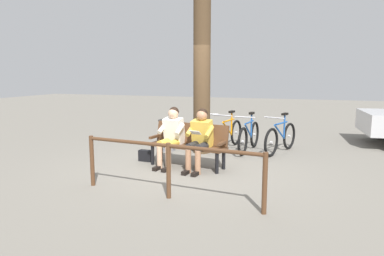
{
  "coord_description": "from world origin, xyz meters",
  "views": [
    {
      "loc": [
        -2.19,
        6.49,
        1.87
      ],
      "look_at": [
        0.09,
        -0.28,
        0.75
      ],
      "focal_mm": 32.69,
      "sensor_mm": 36.0,
      "label": 1
    }
  ],
  "objects": [
    {
      "name": "bicycle_purple",
      "position": [
        -0.85,
        -1.8,
        0.36
      ],
      "size": [
        0.48,
        1.68,
        0.94
      ],
      "rotation": [
        0.0,
        0.0,
        1.46
      ],
      "color": "black",
      "rests_on": "ground"
    },
    {
      "name": "handbag",
      "position": [
        1.08,
        -0.12,
        0.12
      ],
      "size": [
        0.31,
        0.15,
        0.24
      ],
      "primitive_type": "cube",
      "rotation": [
        0.0,
        0.0,
        -0.05
      ],
      "color": "black",
      "rests_on": "ground"
    },
    {
      "name": "tree_trunk",
      "position": [
        0.2,
        -1.32,
        1.93
      ],
      "size": [
        0.4,
        0.4,
        3.86
      ],
      "primitive_type": "cylinder",
      "color": "#4C3823",
      "rests_on": "ground"
    },
    {
      "name": "bicycle_silver",
      "position": [
        0.29,
        -2.05,
        0.36
      ],
      "size": [
        0.74,
        1.57,
        0.94
      ],
      "rotation": [
        0.0,
        0.0,
        1.97
      ],
      "color": "black",
      "rests_on": "ground"
    },
    {
      "name": "person_companion",
      "position": [
        0.41,
        0.06,
        0.66
      ],
      "size": [
        0.53,
        0.8,
        1.2
      ],
      "rotation": [
        0.0,
        0.0,
        -0.15
      ],
      "color": "white",
      "rests_on": "ground"
    },
    {
      "name": "bicycle_red",
      "position": [
        -1.59,
        -1.88,
        0.36
      ],
      "size": [
        0.67,
        1.6,
        0.94
      ],
      "rotation": [
        0.0,
        0.0,
        1.23
      ],
      "color": "black",
      "rests_on": "ground"
    },
    {
      "name": "bicycle_orange",
      "position": [
        -0.31,
        -1.96,
        0.36
      ],
      "size": [
        0.49,
        1.66,
        0.94
      ],
      "rotation": [
        0.0,
        0.0,
        1.39
      ],
      "color": "black",
      "rests_on": "ground"
    },
    {
      "name": "person_reading",
      "position": [
        -0.22,
        0.15,
        0.66
      ],
      "size": [
        0.53,
        0.8,
        1.2
      ],
      "rotation": [
        0.0,
        0.0,
        -0.15
      ],
      "color": "gold",
      "rests_on": "ground"
    },
    {
      "name": "ground_plane",
      "position": [
        0.0,
        0.0,
        0.0
      ],
      "size": [
        40.0,
        40.0,
        0.0
      ],
      "primitive_type": "plane",
      "color": "slate"
    },
    {
      "name": "railing_fence",
      "position": [
        -0.24,
        1.8,
        0.59
      ],
      "size": [
        2.96,
        0.37,
        0.85
      ],
      "rotation": [
        0.0,
        0.0,
        -0.1
      ],
      "color": "#51331E",
      "rests_on": "ground"
    },
    {
      "name": "bench",
      "position": [
        0.08,
        -0.06,
        0.51
      ],
      "size": [
        1.65,
        0.71,
        0.87
      ],
      "rotation": [
        0.0,
        0.0,
        -0.15
      ],
      "color": "#51331E",
      "rests_on": "ground"
    },
    {
      "name": "litter_bin",
      "position": [
        1.07,
        -1.26,
        0.38
      ],
      "size": [
        0.41,
        0.41,
        0.75
      ],
      "color": "slate",
      "rests_on": "ground"
    }
  ]
}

